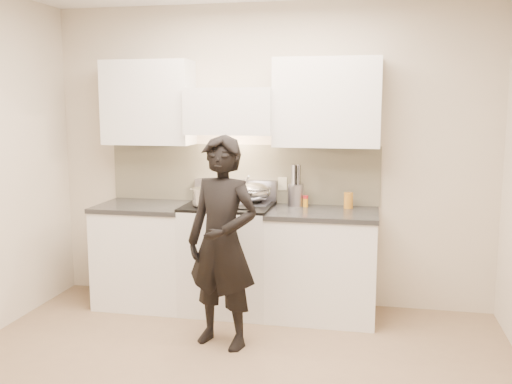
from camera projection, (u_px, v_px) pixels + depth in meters
The scene contains 10 objects.
room_shell at pixel (224, 136), 3.81m from camera, with size 4.04×3.54×2.70m.
stove at pixel (229, 257), 5.04m from camera, with size 0.76×0.65×0.96m.
counter_right at pixel (323, 263), 4.88m from camera, with size 0.92×0.67×0.92m.
counter_left at pixel (146, 254), 5.20m from camera, with size 0.82×0.67×0.92m.
wok at pixel (253, 192), 5.02m from camera, with size 0.33×0.39×0.26m.
stock_pot at pixel (205, 197), 4.86m from camera, with size 0.30×0.28×0.15m.
utensil_crock at pixel (296, 193), 5.03m from camera, with size 0.14×0.14×0.37m.
spice_jar at pixel (306, 201), 4.99m from camera, with size 0.05×0.05×0.10m.
oil_glass at pixel (348, 200), 4.93m from camera, with size 0.08×0.08×0.14m.
person at pixel (222, 242), 4.23m from camera, with size 0.58×0.38×1.59m, color black.
Camera 1 is at (0.92, -3.33, 1.80)m, focal length 40.00 mm.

